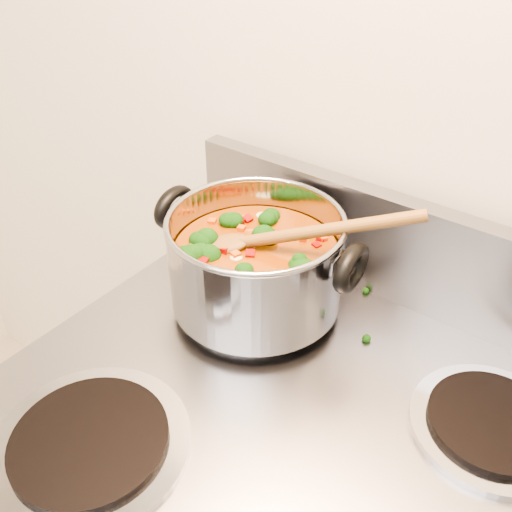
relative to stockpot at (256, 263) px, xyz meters
The scene contains 3 objects.
stockpot is the anchor object (origin of this frame).
wooden_spoon 0.05m from the stockpot, 24.90° to the left, with size 0.28×0.15×0.11m.
cooktop_crumbs 0.16m from the stockpot, 123.28° to the left, with size 0.21×0.01×0.01m.
Camera 1 is at (0.15, 0.81, 1.46)m, focal length 40.00 mm.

